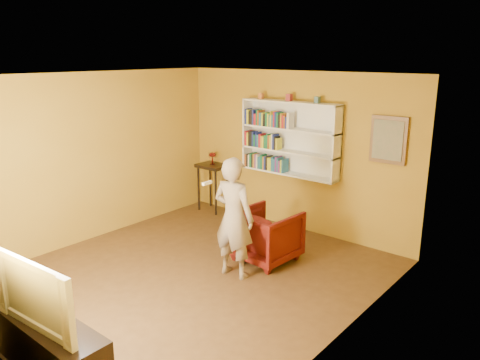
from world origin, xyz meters
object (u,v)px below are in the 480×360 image
(television, at_px, (44,291))
(bookshelf, at_px, (291,138))
(tv_cabinet, at_px, (51,347))
(ruby_lustre, at_px, (212,156))
(console_table, at_px, (213,172))
(armchair, at_px, (266,235))
(person, at_px, (234,218))

(television, bearing_deg, bookshelf, 90.67)
(television, bearing_deg, tv_cabinet, 0.00)
(ruby_lustre, xyz_separation_m, tv_cabinet, (2.07, -4.50, -0.83))
(bookshelf, relative_size, ruby_lustre, 7.78)
(console_table, height_order, television, television)
(tv_cabinet, bearing_deg, bookshelf, 94.88)
(tv_cabinet, bearing_deg, television, 0.00)
(console_table, relative_size, tv_cabinet, 0.64)
(armchair, bearing_deg, console_table, -24.43)
(ruby_lustre, distance_m, armchair, 2.54)
(tv_cabinet, relative_size, television, 1.22)
(ruby_lustre, xyz_separation_m, person, (2.10, -1.84, -0.25))
(ruby_lustre, bearing_deg, tv_cabinet, -65.31)
(bookshelf, xyz_separation_m, console_table, (-1.67, -0.16, -0.83))
(person, bearing_deg, ruby_lustre, -46.34)
(console_table, xyz_separation_m, ruby_lustre, (0.00, -0.00, 0.33))
(television, bearing_deg, ruby_lustre, 110.48)
(console_table, distance_m, television, 4.95)
(bookshelf, relative_size, tv_cabinet, 1.25)
(ruby_lustre, bearing_deg, console_table, 116.57)
(tv_cabinet, bearing_deg, person, 89.27)
(armchair, height_order, person, person)
(bookshelf, bearing_deg, television, -85.12)
(person, height_order, television, person)
(console_table, xyz_separation_m, armchair, (2.15, -1.16, -0.37))
(bookshelf, distance_m, television, 4.74)
(console_table, height_order, person, person)
(television, bearing_deg, person, 85.06)
(console_table, bearing_deg, person, -41.17)
(ruby_lustre, height_order, television, television)
(person, bearing_deg, television, 84.09)
(ruby_lustre, height_order, person, person)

